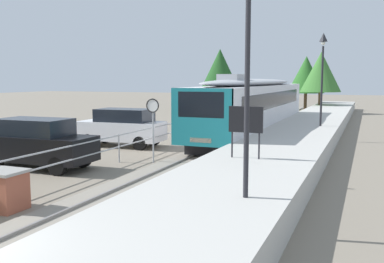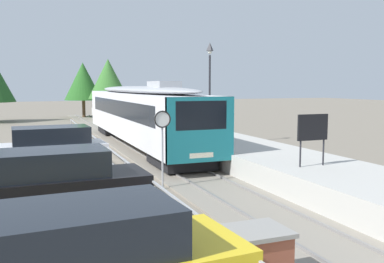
# 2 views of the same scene
# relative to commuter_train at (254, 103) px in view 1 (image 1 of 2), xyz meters

# --- Properties ---
(ground_plane) EXTENTS (160.00, 160.00, 0.00)m
(ground_plane) POSITION_rel_commuter_train_xyz_m (-3.00, -0.79, -2.14)
(ground_plane) COLOR slate
(track_rails) EXTENTS (3.20, 60.00, 0.14)m
(track_rails) POSITION_rel_commuter_train_xyz_m (0.00, -0.79, -2.11)
(track_rails) COLOR gray
(track_rails) RESTS_ON ground
(commuter_train) EXTENTS (2.82, 19.07, 3.74)m
(commuter_train) POSITION_rel_commuter_train_xyz_m (0.00, 0.00, 0.00)
(commuter_train) COLOR silver
(commuter_train) RESTS_ON track_rails
(station_platform) EXTENTS (3.90, 60.00, 0.90)m
(station_platform) POSITION_rel_commuter_train_xyz_m (3.25, -0.79, -1.69)
(station_platform) COLOR #B7B5AD
(station_platform) RESTS_ON ground
(platform_lamp_near_end) EXTENTS (0.34, 0.34, 5.35)m
(platform_lamp_near_end) POSITION_rel_commuter_train_xyz_m (4.17, -17.42, 2.48)
(platform_lamp_near_end) COLOR #232328
(platform_lamp_near_end) RESTS_ON station_platform
(platform_lamp_mid_platform) EXTENTS (0.34, 0.34, 5.35)m
(platform_lamp_mid_platform) POSITION_rel_commuter_train_xyz_m (4.17, -0.73, 2.48)
(platform_lamp_mid_platform) COLOR #232328
(platform_lamp_mid_platform) RESTS_ON station_platform
(platform_notice_board) EXTENTS (1.20, 0.08, 1.80)m
(platform_notice_board) POSITION_rel_commuter_train_xyz_m (2.84, -12.52, 0.04)
(platform_notice_board) COLOR #232328
(platform_notice_board) RESTS_ON station_platform
(speed_limit_sign) EXTENTS (0.61, 0.10, 2.81)m
(speed_limit_sign) POSITION_rel_commuter_train_xyz_m (-1.86, -10.33, -0.02)
(speed_limit_sign) COLOR #9EA0A5
(speed_limit_sign) RESTS_ON ground
(brick_utility_cabinet) EXTENTS (1.21, 0.99, 1.13)m
(brick_utility_cabinet) POSITION_rel_commuter_train_xyz_m (-2.58, -18.05, -1.57)
(brick_utility_cabinet) COLOR brown
(brick_utility_cabinet) RESTS_ON ground
(carpark_fence) EXTENTS (0.06, 36.06, 1.25)m
(carpark_fence) POSITION_rel_commuter_train_xyz_m (-3.30, -10.79, -1.24)
(carpark_fence) COLOR #9EA0A5
(carpark_fence) RESTS_ON ground
(parked_suv_black) EXTENTS (4.65, 2.01, 2.04)m
(parked_suv_black) POSITION_rel_commuter_train_xyz_m (-5.65, -13.16, -1.08)
(parked_suv_black) COLOR black
(parked_suv_black) RESTS_ON ground
(parked_suv_white) EXTENTS (4.67, 2.09, 2.04)m
(parked_suv_white) POSITION_rel_commuter_train_xyz_m (-5.55, -6.78, -1.08)
(parked_suv_white) COLOR white
(parked_suv_white) RESTS_ON ground
(tree_behind_carpark) EXTENTS (4.90, 4.90, 7.13)m
(tree_behind_carpark) POSITION_rel_commuter_train_xyz_m (-9.62, 22.07, 2.43)
(tree_behind_carpark) COLOR brown
(tree_behind_carpark) RESTS_ON ground
(tree_behind_station_far) EXTENTS (4.26, 4.26, 6.27)m
(tree_behind_station_far) POSITION_rel_commuter_train_xyz_m (-0.14, 25.21, 1.98)
(tree_behind_station_far) COLOR brown
(tree_behind_station_far) RESTS_ON ground
(tree_distant_left) EXTENTS (4.22, 4.22, 6.47)m
(tree_distant_left) POSITION_rel_commuter_train_xyz_m (1.94, 20.87, 2.22)
(tree_distant_left) COLOR brown
(tree_distant_left) RESTS_ON ground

